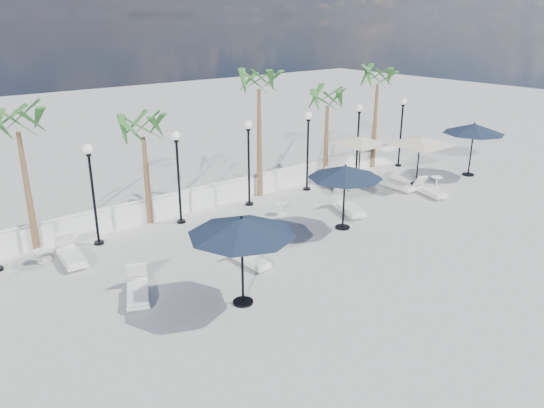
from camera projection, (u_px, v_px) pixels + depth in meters
ground at (355, 252)px, 19.23m from camera, size 100.00×100.00×0.00m
balustrade at (237, 190)px, 24.59m from camera, size 26.00×0.30×1.01m
lamppost_1 at (92, 181)px, 19.07m from camera, size 0.36×0.36×3.84m
lamppost_2 at (178, 164)px, 21.12m from camera, size 0.36×0.36×3.84m
lamppost_3 at (249, 151)px, 23.18m from camera, size 0.36×0.36×3.84m
lamppost_4 at (308, 140)px, 25.23m from camera, size 0.36×0.36×3.84m
lamppost_5 at (358, 131)px, 27.28m from camera, size 0.36×0.36×3.84m
lamppost_6 at (402, 123)px, 29.33m from camera, size 0.36×0.36×3.84m
palm_0 at (17, 128)px, 17.80m from camera, size 2.60×2.60×5.50m
palm_1 at (143, 133)px, 20.70m from camera, size 2.60×2.60×4.70m
palm_2 at (259, 86)px, 23.59m from camera, size 2.60×2.60×6.10m
palm_3 at (327, 103)px, 26.50m from camera, size 2.60×2.60×4.90m
palm_4 at (378, 82)px, 28.41m from camera, size 2.60×2.60×5.70m
lounger_0 at (138, 290)px, 16.09m from camera, size 1.38×2.06×0.74m
lounger_1 at (71, 255)px, 18.41m from camera, size 0.87×2.12×0.77m
lounger_2 at (250, 259)px, 18.21m from camera, size 0.67×1.75×0.64m
lounger_3 at (347, 206)px, 23.00m from camera, size 1.32×2.28×0.82m
lounger_4 at (336, 181)px, 26.55m from camera, size 1.32×2.24×0.80m
lounger_5 at (429, 190)px, 25.22m from camera, size 1.04×1.95×0.70m
lounger_6 at (397, 185)px, 26.09m from camera, size 0.69×1.92×0.71m
side_table_0 at (41, 255)px, 18.33m from camera, size 0.48×0.48×0.47m
side_table_1 at (282, 207)px, 22.77m from camera, size 0.53×0.53×0.52m
side_table_2 at (437, 181)px, 26.29m from camera, size 0.57×0.57×0.55m
parasol_navy_left at (242, 227)px, 15.00m from camera, size 3.16×3.16×2.79m
parasol_navy_mid at (345, 172)px, 20.62m from camera, size 2.97×2.97×2.67m
parasol_navy_right at (474, 129)px, 27.62m from camera, size 3.19×3.19×2.86m
parasol_cream_sq_a at (420, 137)px, 26.12m from camera, size 5.34×5.34×2.62m
parasol_cream_sq_b at (361, 137)px, 27.07m from camera, size 4.83×4.83×2.42m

